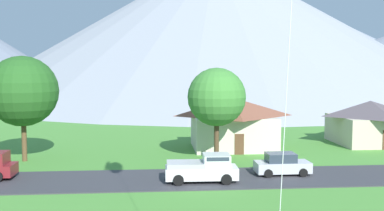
# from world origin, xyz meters

# --- Properties ---
(road_strip) EXTENTS (160.00, 6.47, 0.08)m
(road_strip) POSITION_xyz_m (0.00, 30.87, 0.04)
(road_strip) COLOR #38383D
(road_strip) RESTS_ON ground
(mountain_east_ridge) EXTENTS (134.32, 134.32, 34.34)m
(mountain_east_ridge) POSITION_xyz_m (53.52, 179.65, 17.17)
(mountain_east_ridge) COLOR gray
(mountain_east_ridge) RESTS_ON ground
(mountain_far_west_ridge) EXTENTS (133.47, 133.47, 39.08)m
(mountain_far_west_ridge) POSITION_xyz_m (13.94, 125.55, 19.54)
(mountain_far_west_ridge) COLOR #8E939E
(mountain_far_west_ridge) RESTS_ON ground
(house_leftmost) EXTENTS (7.82, 8.05, 4.69)m
(house_leftmost) POSITION_xyz_m (19.77, 44.92, 2.43)
(house_leftmost) COLOR beige
(house_leftmost) RESTS_ON ground
(house_left_center) EXTENTS (8.78, 7.34, 5.22)m
(house_left_center) POSITION_xyz_m (4.44, 43.37, 2.70)
(house_left_center) COLOR beige
(house_left_center) RESTS_ON ground
(tree_left_of_center) EXTENTS (6.22, 6.22, 9.35)m
(tree_left_of_center) POSITION_xyz_m (-15.17, 38.70, 6.23)
(tree_left_of_center) COLOR brown
(tree_left_of_center) RESTS_ON ground
(tree_center) EXTENTS (5.14, 5.14, 8.31)m
(tree_center) POSITION_xyz_m (1.83, 37.02, 5.72)
(tree_center) COLOR #4C3823
(tree_center) RESTS_ON ground
(parked_car_silver_mid_east) EXTENTS (4.23, 2.13, 1.68)m
(parked_car_silver_mid_east) POSITION_xyz_m (6.16, 31.49, 0.87)
(parked_car_silver_mid_east) COLOR #B7BCC1
(parked_car_silver_mid_east) RESTS_ON road_strip
(pickup_truck_white_west_side) EXTENTS (5.25, 2.42, 1.99)m
(pickup_truck_white_west_side) POSITION_xyz_m (-0.13, 29.86, 1.06)
(pickup_truck_white_west_side) COLOR white
(pickup_truck_white_west_side) RESTS_ON road_strip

